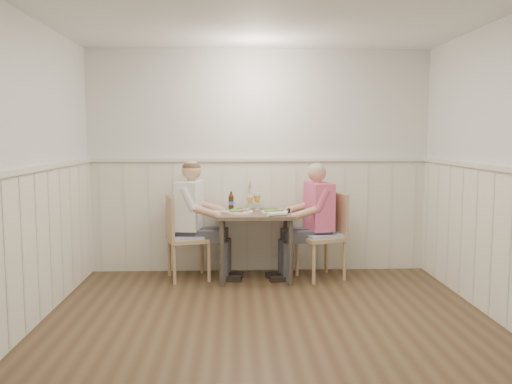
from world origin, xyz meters
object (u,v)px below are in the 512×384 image
at_px(chair_left, 183,234).
at_px(grass_vase, 248,196).
at_px(chair_right, 325,232).
at_px(diner_cream, 193,229).
at_px(beer_bottle, 231,202).
at_px(dining_table, 255,222).
at_px(man_in_pink, 315,229).

distance_m(chair_left, grass_vase, 0.87).
height_order(chair_right, diner_cream, diner_cream).
bearing_deg(diner_cream, beer_bottle, 17.16).
bearing_deg(dining_table, diner_cream, 175.92).
xyz_separation_m(beer_bottle, grass_vase, (0.20, 0.08, 0.06)).
relative_size(chair_left, diner_cream, 0.69).
distance_m(diner_cream, grass_vase, 0.74).
xyz_separation_m(dining_table, man_in_pink, (0.68, 0.03, -0.09)).
xyz_separation_m(chair_right, grass_vase, (-0.86, 0.25, 0.39)).
bearing_deg(chair_left, beer_bottle, 18.77).
height_order(beer_bottle, grass_vase, grass_vase).
distance_m(dining_table, man_in_pink, 0.68).
relative_size(chair_right, chair_left, 1.02).
bearing_deg(diner_cream, man_in_pink, -0.76).
relative_size(dining_table, man_in_pink, 0.63).
relative_size(chair_right, beer_bottle, 4.40).
bearing_deg(man_in_pink, dining_table, -177.36).
xyz_separation_m(chair_right, man_in_pink, (-0.11, 0.02, 0.03)).
distance_m(man_in_pink, diner_cream, 1.37).
bearing_deg(man_in_pink, chair_left, -178.78).
relative_size(diner_cream, beer_bottle, 6.19).
height_order(man_in_pink, diner_cream, diner_cream).
bearing_deg(dining_table, beer_bottle, 146.16).
xyz_separation_m(chair_left, grass_vase, (0.73, 0.26, 0.40)).
bearing_deg(man_in_pink, beer_bottle, 171.03).
height_order(chair_left, diner_cream, diner_cream).
xyz_separation_m(chair_left, man_in_pink, (1.48, 0.03, 0.05)).
xyz_separation_m(man_in_pink, diner_cream, (-1.37, 0.02, 0.01)).
xyz_separation_m(dining_table, beer_bottle, (-0.27, 0.18, 0.20)).
bearing_deg(dining_table, chair_left, -179.98).
relative_size(dining_table, beer_bottle, 3.82).
bearing_deg(grass_vase, beer_bottle, -157.65).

